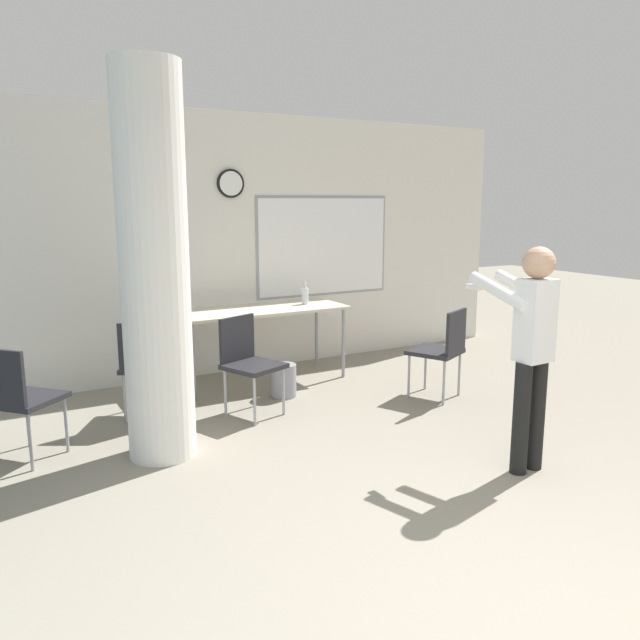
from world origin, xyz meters
name	(u,v)px	position (x,y,z in m)	size (l,w,h in m)	color
wall_back	(197,246)	(0.03, 5.06, 1.40)	(8.00, 0.15, 2.80)	silver
support_pillar	(155,268)	(-0.95, 3.05, 1.40)	(0.49, 0.49, 2.80)	silver
folding_table	(261,313)	(0.49, 4.47, 0.73)	(1.77, 0.71, 0.78)	beige
bottle_on_table	(305,295)	(1.02, 4.48, 0.87)	(0.07, 0.07, 0.25)	silver
waste_bin	(283,380)	(0.46, 3.88, 0.16)	(0.25, 0.25, 0.32)	gray
chair_near_pillar	(18,394)	(-1.87, 3.42, 0.51)	(0.62, 0.62, 0.87)	#232328
chair_table_left	(147,362)	(-0.83, 3.89, 0.51)	(0.60, 0.60, 0.87)	#232328
chair_mid_room	(442,346)	(1.75, 3.09, 0.51)	(0.59, 0.59, 0.87)	#232328
chair_table_front	(248,358)	(-0.04, 3.57, 0.51)	(0.57, 0.57, 0.87)	#232328
person_playing_side	(531,341)	(1.19, 1.54, 0.92)	(0.35, 0.62, 1.57)	black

